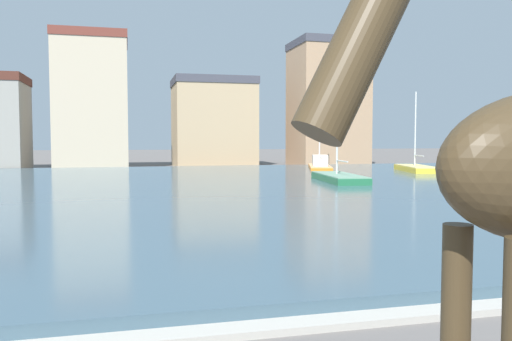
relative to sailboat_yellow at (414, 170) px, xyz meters
The scene contains 8 objects.
harbor_water 21.71m from the sailboat_yellow, 155.39° to the right, with size 89.86×42.69×0.34m, color #3D5666.
quay_edge_coping 36.44m from the sailboat_yellow, 122.79° to the right, with size 89.86×0.50×0.12m, color #ADA89E.
sailboat_yellow is the anchor object (origin of this frame).
sailboat_green 12.81m from the sailboat_yellow, 142.81° to the right, with size 2.75×7.51×9.13m.
sailboat_orange 8.40m from the sailboat_yellow, 136.65° to the left, with size 4.53×9.20×9.19m.
townhouse_corner_house 31.14m from the sailboat_yellow, 149.62° to the left, with size 6.97×7.25×13.21m.
townhouse_tall_gabled 23.14m from the sailboat_yellow, 127.44° to the left, with size 8.71×7.55×9.56m.
townhouse_narrow_midrow 16.87m from the sailboat_yellow, 95.37° to the left, with size 7.63×7.07×13.74m.
Camera 1 is at (-3.29, -0.11, 2.92)m, focal length 36.11 mm.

